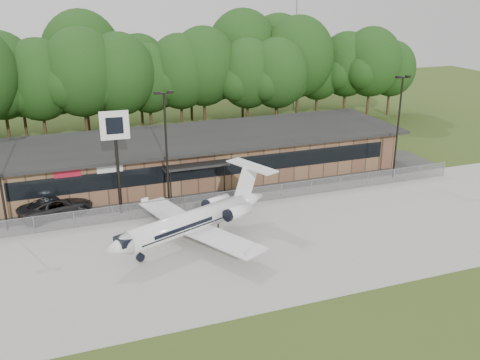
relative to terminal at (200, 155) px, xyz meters
name	(u,v)px	position (x,y,z in m)	size (l,w,h in m)	color
ground	(308,294)	(0.00, -23.94, -2.18)	(160.00, 160.00, 0.00)	#3C4F1C
apron	(260,240)	(0.00, -15.94, -2.14)	(64.00, 18.00, 0.08)	#9E9B93
parking_lot	(214,189)	(0.00, -4.44, -2.15)	(50.00, 9.00, 0.06)	#383835
terminal	(200,155)	(0.00, 0.00, 0.00)	(41.00, 11.65, 4.30)	brown
fence	(229,199)	(0.00, -8.94, -1.40)	(46.00, 0.04, 1.52)	gray
treeline	(159,75)	(0.00, 18.06, 5.32)	(72.00, 12.00, 15.00)	#133812
radio_mast	(296,27)	(22.00, 24.06, 10.32)	(0.20, 0.20, 25.00)	gray
light_pole_mid	(166,142)	(-5.00, -7.44, 3.80)	(1.55, 0.30, 10.23)	black
light_pole_right	(399,120)	(18.00, -7.44, 3.80)	(1.55, 0.30, 10.23)	black
business_jet	(195,221)	(-4.64, -14.52, -0.42)	(14.32, 12.79, 4.92)	white
suv	(56,207)	(-14.24, -5.76, -1.34)	(2.78, 6.02, 1.67)	#323234
pole_sign	(115,136)	(-9.06, -7.14, 4.59)	(2.33, 0.40, 8.85)	black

